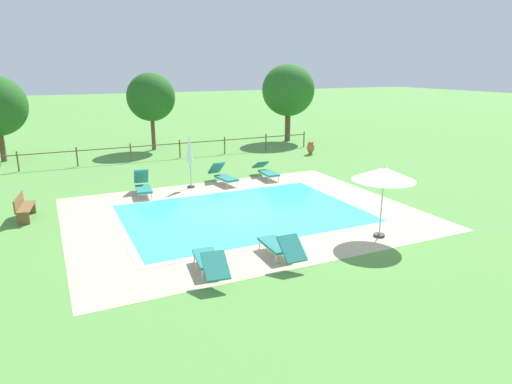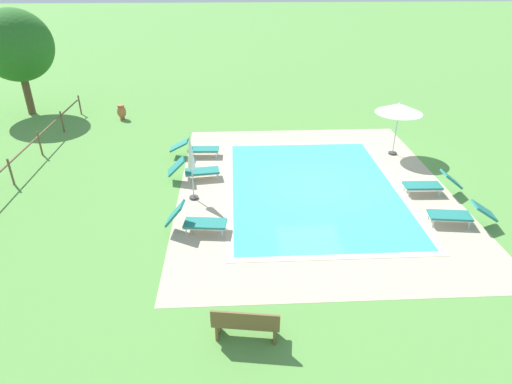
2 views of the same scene
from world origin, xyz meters
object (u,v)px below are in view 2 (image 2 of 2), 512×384
(patio_umbrella_open_foreground, at_px, (399,108))
(terracotta_urn_near_fence, at_px, (122,112))
(tree_centre, at_px, (16,46))
(sun_lounger_north_far, at_px, (196,221))
(sun_lounger_north_end, at_px, (460,214))
(sun_lounger_north_near_steps, at_px, (195,170))
(sun_lounger_south_mid, at_px, (431,184))
(sun_lounger_north_mid, at_px, (197,148))
(patio_umbrella_closed_row_west, at_px, (191,155))
(wooden_bench_lawn_side, at_px, (246,323))

(patio_umbrella_open_foreground, height_order, terracotta_urn_near_fence, patio_umbrella_open_foreground)
(patio_umbrella_open_foreground, height_order, tree_centre, tree_centre)
(sun_lounger_north_far, bearing_deg, sun_lounger_north_end, -89.97)
(patio_umbrella_open_foreground, bearing_deg, tree_centre, 69.63)
(sun_lounger_north_near_steps, relative_size, tree_centre, 0.37)
(patio_umbrella_open_foreground, bearing_deg, sun_lounger_north_far, 125.53)
(patio_umbrella_open_foreground, bearing_deg, sun_lounger_north_near_steps, 103.63)
(sun_lounger_north_far, bearing_deg, tree_centre, 38.33)
(sun_lounger_north_far, height_order, sun_lounger_south_mid, sun_lounger_north_far)
(sun_lounger_north_near_steps, bearing_deg, sun_lounger_north_mid, 1.98)
(sun_lounger_north_end, xyz_separation_m, patio_umbrella_open_foreground, (5.78, 0.20, 1.68))
(patio_umbrella_closed_row_west, relative_size, tree_centre, 0.46)
(wooden_bench_lawn_side, bearing_deg, sun_lounger_south_mid, -46.18)
(terracotta_urn_near_fence, bearing_deg, sun_lounger_north_end, -130.76)
(wooden_bench_lawn_side, bearing_deg, terracotta_urn_near_fence, 21.12)
(patio_umbrella_closed_row_west, bearing_deg, terracotta_urn_near_fence, 26.08)
(sun_lounger_north_near_steps, relative_size, wooden_bench_lawn_side, 1.29)
(patio_umbrella_closed_row_west, distance_m, terracotta_urn_near_fence, 10.12)
(sun_lounger_north_near_steps, distance_m, patio_umbrella_closed_row_west, 2.03)
(wooden_bench_lawn_side, height_order, tree_centre, tree_centre)
(sun_lounger_north_near_steps, height_order, sun_lounger_north_mid, sun_lounger_north_near_steps)
(sun_lounger_south_mid, xyz_separation_m, patio_umbrella_open_foreground, (3.67, 0.14, 1.67))
(sun_lounger_north_far, bearing_deg, terracotta_urn_near_fence, 22.65)
(sun_lounger_north_end, distance_m, sun_lounger_south_mid, 2.12)
(sun_lounger_north_mid, bearing_deg, sun_lounger_north_near_steps, -178.02)
(sun_lounger_south_mid, bearing_deg, sun_lounger_north_near_steps, 79.27)
(sun_lounger_north_end, xyz_separation_m, patio_umbrella_closed_row_west, (2.17, 8.56, 1.30))
(sun_lounger_north_end, xyz_separation_m, tree_centre, (12.45, 18.15, 3.23))
(sun_lounger_north_near_steps, distance_m, sun_lounger_north_end, 9.40)
(patio_umbrella_open_foreground, bearing_deg, wooden_bench_lawn_side, 146.74)
(sun_lounger_south_mid, bearing_deg, patio_umbrella_open_foreground, 2.19)
(sun_lounger_north_mid, relative_size, patio_umbrella_closed_row_west, 0.83)
(patio_umbrella_closed_row_west, bearing_deg, sun_lounger_south_mid, -90.31)
(terracotta_urn_near_fence, bearing_deg, wooden_bench_lawn_side, -158.88)
(sun_lounger_north_end, distance_m, patio_umbrella_closed_row_west, 8.93)
(sun_lounger_north_end, bearing_deg, sun_lounger_north_near_steps, 66.55)
(sun_lounger_north_mid, bearing_deg, sun_lounger_north_far, -176.21)
(sun_lounger_north_end, bearing_deg, sun_lounger_south_mid, 1.66)
(patio_umbrella_open_foreground, distance_m, terracotta_urn_near_fence, 13.97)
(sun_lounger_north_mid, bearing_deg, wooden_bench_lawn_side, -170.37)
(patio_umbrella_open_foreground, distance_m, wooden_bench_lawn_side, 12.36)
(sun_lounger_south_mid, xyz_separation_m, tree_centre, (10.33, 18.09, 3.22))
(sun_lounger_north_far, xyz_separation_m, tree_centre, (12.45, 9.85, 3.20))
(tree_centre, bearing_deg, sun_lounger_north_near_steps, -132.43)
(sun_lounger_north_mid, relative_size, tree_centre, 0.38)
(sun_lounger_north_mid, distance_m, sun_lounger_north_end, 10.57)
(sun_lounger_north_end, height_order, tree_centre, tree_centre)
(sun_lounger_north_mid, distance_m, terracotta_urn_near_fence, 6.72)
(sun_lounger_north_mid, distance_m, patio_umbrella_open_foreground, 8.67)
(wooden_bench_lawn_side, bearing_deg, tree_centre, 33.56)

